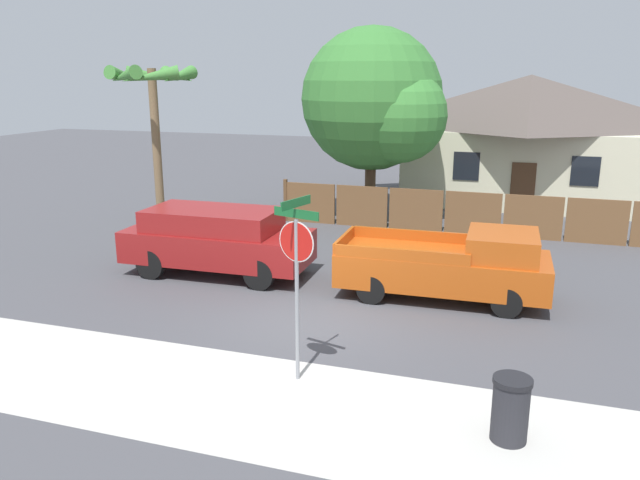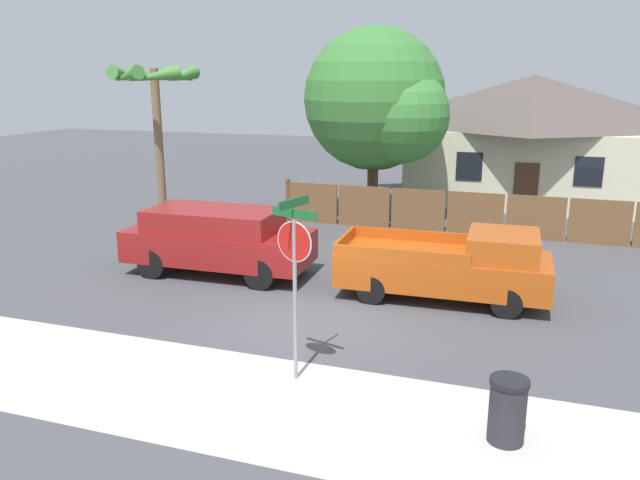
# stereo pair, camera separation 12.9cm
# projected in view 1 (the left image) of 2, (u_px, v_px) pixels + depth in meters

# --- Properties ---
(ground_plane) EXTENTS (80.00, 80.00, 0.00)m
(ground_plane) POSITION_uv_depth(u_px,v_px,m) (312.00, 320.00, 13.68)
(ground_plane) COLOR #47474C
(sidewalk_strip) EXTENTS (36.00, 3.20, 0.01)m
(sidewalk_strip) POSITION_uv_depth(u_px,v_px,m) (242.00, 398.00, 10.37)
(sidewalk_strip) COLOR beige
(sidewalk_strip) RESTS_ON ground
(wooden_fence) EXTENTS (15.46, 0.12, 1.54)m
(wooden_fence) POSITION_uv_depth(u_px,v_px,m) (502.00, 215.00, 20.56)
(wooden_fence) COLOR brown
(wooden_fence) RESTS_ON ground
(house) EXTENTS (10.33, 6.68, 5.23)m
(house) POSITION_uv_depth(u_px,v_px,m) (527.00, 136.00, 26.25)
(house) COLOR beige
(house) RESTS_ON ground
(oak_tree) EXTENTS (5.34, 5.08, 6.92)m
(oak_tree) POSITION_uv_depth(u_px,v_px,m) (378.00, 103.00, 22.17)
(oak_tree) COLOR brown
(oak_tree) RESTS_ON ground
(palm_tree) EXTENTS (2.72, 2.92, 5.51)m
(palm_tree) POSITION_uv_depth(u_px,v_px,m) (153.00, 90.00, 19.96)
(palm_tree) COLOR brown
(palm_tree) RESTS_ON ground
(red_suv) EXTENTS (5.00, 2.13, 1.78)m
(red_suv) POSITION_uv_depth(u_px,v_px,m) (217.00, 239.00, 16.65)
(red_suv) COLOR maroon
(red_suv) RESTS_ON ground
(orange_pickup) EXTENTS (4.97, 2.12, 1.71)m
(orange_pickup) POSITION_uv_depth(u_px,v_px,m) (451.00, 265.00, 14.84)
(orange_pickup) COLOR #B74C14
(orange_pickup) RESTS_ON ground
(stop_sign) EXTENTS (0.87, 0.79, 3.25)m
(stop_sign) POSITION_uv_depth(u_px,v_px,m) (297.00, 260.00, 10.49)
(stop_sign) COLOR gray
(stop_sign) RESTS_ON ground
(trash_bin) EXTENTS (0.57, 0.57, 1.00)m
(trash_bin) POSITION_uv_depth(u_px,v_px,m) (510.00, 409.00, 9.07)
(trash_bin) COLOR #28282D
(trash_bin) RESTS_ON ground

